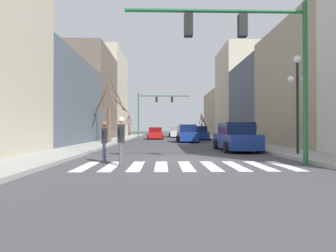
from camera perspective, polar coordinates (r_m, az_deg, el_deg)
name	(u,v)px	position (r m, az deg, el deg)	size (l,w,h in m)	color
ground_plane	(183,161)	(11.13, 3.24, -7.58)	(240.00, 240.00, 0.00)	#424247
sidewalk_left	(37,159)	(12.26, -26.70, -6.52)	(2.64, 90.00, 0.15)	#9E9E99
sidewalk_right	(326,159)	(13.10, 31.08, -6.11)	(2.64, 90.00, 0.15)	#9E9E99
building_row_left	(76,90)	(31.01, -19.35, 7.35)	(6.00, 44.64, 13.98)	#BCB299
building_row_right	(267,95)	(30.35, 20.72, 6.24)	(6.00, 47.01, 12.61)	beige
crosswalk_stripes	(186,166)	(9.62, 3.96, -8.66)	(7.65, 2.60, 0.01)	white
traffic_signal_near	(253,45)	(10.78, 17.96, 16.38)	(6.88, 0.28, 6.18)	#236038
traffic_signal_far	(153,105)	(40.30, -3.19, 4.57)	(8.02, 0.28, 6.79)	#236038
street_lamp_right_corner	(297,85)	(14.26, 26.34, 8.08)	(0.95, 0.36, 4.75)	black
car_driving_toward_lane	(187,134)	(26.61, 4.17, -1.75)	(2.04, 4.70, 1.76)	navy
car_at_intersection	(235,138)	(16.56, 14.48, -2.48)	(2.07, 4.65, 1.73)	navy
car_parked_left_mid	(199,133)	(32.10, 6.69, -1.61)	(2.18, 4.10, 1.67)	navy
car_parked_right_near	(156,134)	(34.19, -2.73, -1.65)	(2.02, 4.51, 1.53)	red
car_parked_right_far	(176,132)	(41.36, 1.77, -1.38)	(2.18, 4.87, 1.67)	silver
pedestrian_waiting_at_curb	(253,130)	(21.14, 17.99, -0.93)	(0.78, 0.27, 1.81)	#282D47
pedestrian_on_left_sidewalk	(121,137)	(9.76, -10.18, -2.31)	(0.27, 0.77, 1.79)	#4C4C51
pedestrian_near_right_corner	(104,138)	(10.70, -13.72, -2.63)	(0.31, 0.70, 1.64)	#282D47
pedestrian_crossing_street	(247,130)	(24.53, 16.91, -0.92)	(0.50, 0.68, 1.78)	#7A705B
street_tree_right_far	(129,126)	(45.44, -8.47, 0.05)	(1.35, 1.27, 3.98)	brown
street_tree_left_near	(202,125)	(45.06, 7.40, 0.18)	(1.52, 2.72, 3.95)	#473828
street_tree_left_far	(110,114)	(24.46, -12.54, 2.53)	(3.36, 2.16, 6.00)	brown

